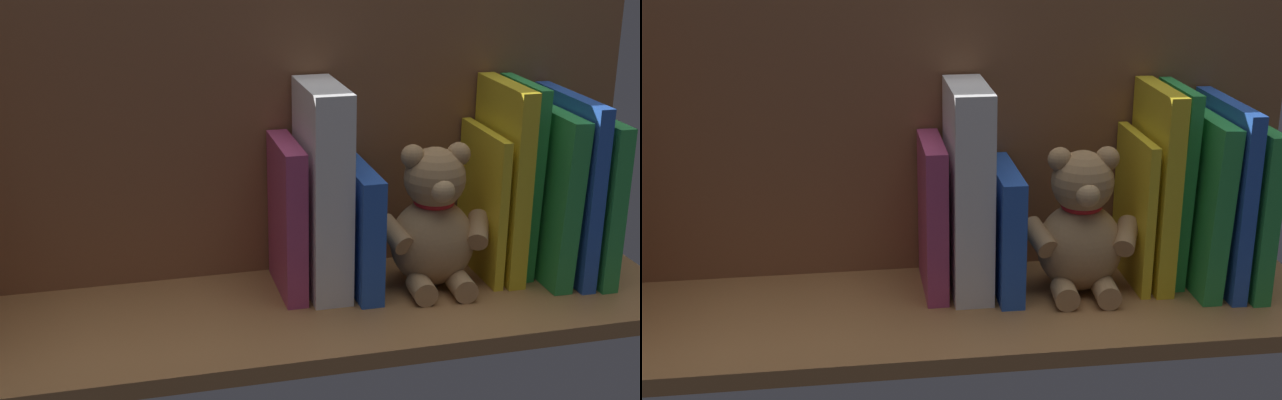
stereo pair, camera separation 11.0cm
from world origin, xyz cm
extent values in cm
cube|color=#9E6B3D|center=(0.00, 0.00, -1.10)|extent=(94.08, 29.31, 2.20)
cube|color=brown|center=(0.00, -12.41, 19.36)|extent=(94.08, 1.50, 38.73)
cube|color=green|center=(-37.94, -2.15, 11.22)|extent=(2.30, 18.21, 22.45)
cube|color=blue|center=(-35.07, -2.38, 12.52)|extent=(2.02, 17.75, 25.05)
cube|color=green|center=(-32.06, -2.69, 11.62)|extent=(3.36, 17.13, 23.31)
cube|color=green|center=(-29.20, -5.07, 13.27)|extent=(2.22, 12.38, 26.56)
cube|color=yellow|center=(-26.45, -4.12, 13.37)|extent=(2.41, 14.27, 26.74)
cube|color=yellow|center=(-23.89, -4.28, 10.21)|extent=(1.29, 13.95, 20.43)
ellipsoid|color=tan|center=(-16.03, -2.21, 5.96)|extent=(11.99, 10.89, 11.92)
sphere|color=tan|center=(-16.03, -2.21, 14.99)|extent=(8.20, 8.20, 8.20)
sphere|color=tan|center=(-19.09, -2.00, 18.07)|extent=(3.17, 3.17, 3.17)
sphere|color=tan|center=(-12.96, -2.42, 18.07)|extent=(3.17, 3.17, 3.17)
sphere|color=tan|center=(-15.79, 1.27, 14.38)|extent=(3.17, 3.17, 3.17)
cylinder|color=tan|center=(-21.57, -0.33, 8.05)|extent=(4.93, 6.49, 4.41)
cylinder|color=tan|center=(-10.28, -1.11, 8.05)|extent=(4.31, 6.40, 4.41)
cylinder|color=tan|center=(-18.36, 3.03, 1.58)|extent=(3.47, 4.68, 3.17)
cylinder|color=tan|center=(-13.00, 2.66, 1.58)|extent=(3.47, 4.68, 3.17)
torus|color=red|center=(-16.03, -2.21, 11.73)|extent=(5.80, 5.80, 0.93)
cube|color=blue|center=(-6.14, -3.81, 8.36)|extent=(3.07, 14.89, 16.72)
cube|color=white|center=(-1.39, -4.37, 13.81)|extent=(5.02, 13.57, 27.63)
cube|color=#B23F72|center=(3.21, -4.86, 10.20)|extent=(2.79, 12.79, 20.40)
camera|label=1|loc=(24.92, 101.26, 50.68)|focal=49.76mm
camera|label=2|loc=(14.07, 103.33, 50.68)|focal=49.76mm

